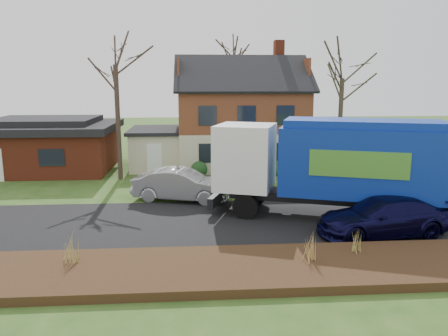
{
  "coord_description": "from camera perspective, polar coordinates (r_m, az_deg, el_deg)",
  "views": [
    {
      "loc": [
        -1.64,
        -18.61,
        6.16
      ],
      "look_at": [
        -0.08,
        2.5,
        1.99
      ],
      "focal_mm": 35.0,
      "sensor_mm": 36.0,
      "label": 1
    }
  ],
  "objects": [
    {
      "name": "navy_wagon",
      "position": [
        19.01,
        20.01,
        -5.97
      ],
      "size": [
        5.68,
        2.91,
        1.58
      ],
      "primitive_type": "imported",
      "rotation": [
        0.0,
        0.0,
        -1.44
      ],
      "color": "black",
      "rests_on": "ground"
    },
    {
      "name": "grass_clump_mid",
      "position": [
        14.97,
        10.93,
        -10.0
      ],
      "size": [
        0.37,
        0.3,
        1.03
      ],
      "color": "tan",
      "rests_on": "mulch_verge"
    },
    {
      "name": "grass_clump_east",
      "position": [
        16.16,
        16.99,
        -9.02
      ],
      "size": [
        0.34,
        0.28,
        0.85
      ],
      "color": "#A69649",
      "rests_on": "mulch_verge"
    },
    {
      "name": "main_house",
      "position": [
        32.74,
        1.28,
        7.4
      ],
      "size": [
        12.95,
        8.95,
        9.26
      ],
      "color": "beige",
      "rests_on": "ground"
    },
    {
      "name": "tree_back",
      "position": [
        39.7,
        1.34,
        16.15
      ],
      "size": [
        3.65,
        3.65,
        11.56
      ],
      "color": "#3F2F26",
      "rests_on": "ground"
    },
    {
      "name": "road",
      "position": [
        19.67,
        0.78,
        -7.08
      ],
      "size": [
        80.0,
        7.0,
        0.02
      ],
      "primitive_type": "cube",
      "color": "black",
      "rests_on": "ground"
    },
    {
      "name": "silver_sedan",
      "position": [
        23.17,
        -5.53,
        -2.18
      ],
      "size": [
        5.42,
        3.11,
        1.69
      ],
      "primitive_type": "imported",
      "rotation": [
        0.0,
        0.0,
        1.3
      ],
      "color": "#9C9EA3",
      "rests_on": "ground"
    },
    {
      "name": "ground",
      "position": [
        19.67,
        0.78,
        -7.11
      ],
      "size": [
        120.0,
        120.0,
        0.0
      ],
      "primitive_type": "plane",
      "color": "#294D19",
      "rests_on": "ground"
    },
    {
      "name": "grass_clump_west",
      "position": [
        15.49,
        -19.41,
        -9.75
      ],
      "size": [
        0.38,
        0.31,
        1.01
      ],
      "color": "#AA974B",
      "rests_on": "mulch_verge"
    },
    {
      "name": "mulch_verge",
      "position": [
        14.7,
        2.62,
        -13.01
      ],
      "size": [
        80.0,
        3.5,
        0.3
      ],
      "primitive_type": "cube",
      "color": "black",
      "rests_on": "ground"
    },
    {
      "name": "tree_front_west",
      "position": [
        28.54,
        -14.11,
        15.09
      ],
      "size": [
        3.38,
        3.38,
        10.06
      ],
      "color": "#3C2C24",
      "rests_on": "ground"
    },
    {
      "name": "ranch_house",
      "position": [
        33.55,
        -22.2,
        2.86
      ],
      "size": [
        9.8,
        8.2,
        3.7
      ],
      "color": "maroon",
      "rests_on": "ground"
    },
    {
      "name": "tree_front_east",
      "position": [
        29.67,
        15.3,
        13.25
      ],
      "size": [
        3.3,
        3.3,
        9.17
      ],
      "color": "#3B3323",
      "rests_on": "ground"
    },
    {
      "name": "garbage_truck",
      "position": [
        20.36,
        14.31,
        0.78
      ],
      "size": [
        10.95,
        6.12,
        4.55
      ],
      "rotation": [
        0.0,
        0.0,
        -0.33
      ],
      "color": "black",
      "rests_on": "ground"
    }
  ]
}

